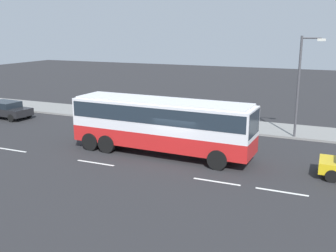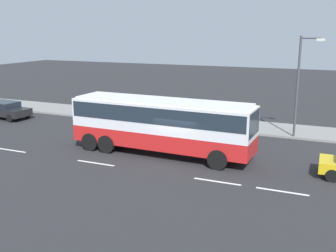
{
  "view_description": "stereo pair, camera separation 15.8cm",
  "coord_description": "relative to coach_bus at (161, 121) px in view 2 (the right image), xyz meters",
  "views": [
    {
      "loc": [
        8.11,
        -20.12,
        7.27
      ],
      "look_at": [
        -0.82,
        0.31,
        1.85
      ],
      "focal_mm": 42.14,
      "sensor_mm": 36.0,
      "label": 1
    },
    {
      "loc": [
        7.97,
        -20.19,
        7.27
      ],
      "look_at": [
        -0.82,
        0.31,
        1.85
      ],
      "focal_mm": 42.14,
      "sensor_mm": 36.0,
      "label": 2
    }
  ],
  "objects": [
    {
      "name": "ground_plane",
      "position": [
        1.36,
        -0.55,
        -2.06
      ],
      "size": [
        120.0,
        120.0,
        0.0
      ],
      "primitive_type": "plane",
      "color": "#28282B"
    },
    {
      "name": "sidewalk_curb",
      "position": [
        1.36,
        8.61,
        -1.99
      ],
      "size": [
        80.0,
        4.0,
        0.15
      ],
      "primitive_type": "cube",
      "color": "gray",
      "rests_on": "ground_plane"
    },
    {
      "name": "lane_centreline",
      "position": [
        5.52,
        -3.0,
        -2.06
      ],
      "size": [
        40.4,
        0.16,
        0.01
      ],
      "color": "white",
      "rests_on": "ground_plane"
    },
    {
      "name": "coach_bus",
      "position": [
        0.0,
        0.0,
        0.0
      ],
      "size": [
        11.13,
        2.98,
        3.32
      ],
      "rotation": [
        0.0,
        0.0,
        -0.03
      ],
      "color": "red",
      "rests_on": "ground_plane"
    },
    {
      "name": "car_black_sedan",
      "position": [
        -16.27,
        3.9,
        -1.3
      ],
      "size": [
        4.53,
        2.3,
        1.41
      ],
      "rotation": [
        0.0,
        0.0,
        -0.09
      ],
      "color": "black",
      "rests_on": "ground_plane"
    },
    {
      "name": "pedestrian_near_curb",
      "position": [
        -1.37,
        8.16,
        -0.98
      ],
      "size": [
        0.32,
        0.32,
        1.63
      ],
      "rotation": [
        0.0,
        0.0,
        1.12
      ],
      "color": "brown",
      "rests_on": "sidewalk_curb"
    },
    {
      "name": "street_lamp",
      "position": [
        7.11,
        6.84,
        1.97
      ],
      "size": [
        1.54,
        0.24,
        6.78
      ],
      "color": "#47474C",
      "rests_on": "sidewalk_curb"
    }
  ]
}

